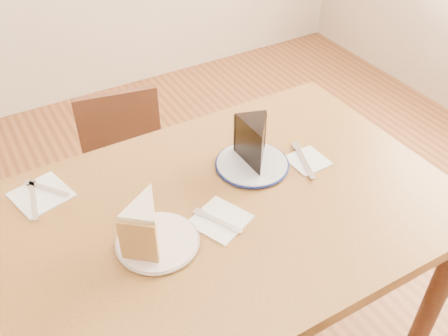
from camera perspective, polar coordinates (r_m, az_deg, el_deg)
table at (r=1.37m, az=0.10°, el=-7.30°), size 1.20×0.80×0.75m
chair_far at (r=1.93m, az=-10.58°, el=-1.46°), size 0.42×0.42×0.73m
plate_cream at (r=1.22m, az=-7.59°, el=-8.40°), size 0.19×0.19×0.01m
plate_navy at (r=1.42m, az=3.22°, el=0.43°), size 0.20×0.20×0.01m
carrot_cake at (r=1.18m, az=-8.83°, el=-6.09°), size 0.14×0.15×0.11m
chocolate_cake at (r=1.38m, az=3.60°, el=2.56°), size 0.13×0.15×0.12m
napkin_cream at (r=1.26m, az=-0.44°, el=-5.95°), size 0.17×0.17×0.00m
napkin_navy at (r=1.46m, az=9.53°, el=0.84°), size 0.11×0.11×0.00m
napkin_spare at (r=1.42m, az=-20.16°, el=-2.88°), size 0.17×0.17×0.00m
fork_cream at (r=1.25m, az=-0.66°, el=-6.10°), size 0.08×0.13×0.00m
knife_navy at (r=1.45m, az=9.09°, el=0.86°), size 0.07×0.17×0.00m
fork_spare at (r=1.42m, az=-19.54°, el=-2.25°), size 0.10×0.12×0.00m
knife_spare at (r=1.40m, az=-20.93°, el=-3.45°), size 0.04×0.16×0.00m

